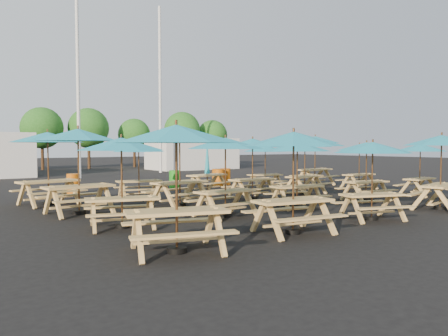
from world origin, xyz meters
TOP-DOWN VIEW (x-y plane):
  - ground at (0.00, 0.00)m, footprint 120.00×120.00m
  - picnic_unit_0 at (-6.10, -5.66)m, footprint 2.94×2.94m
  - picnic_unit_1 at (-6.01, -2.74)m, footprint 2.68×2.68m
  - picnic_unit_2 at (-6.21, 0.03)m, footprint 2.69×2.69m
  - picnic_unit_3 at (-6.45, 2.62)m, footprint 2.87×2.87m
  - picnic_unit_4 at (-3.08, -5.62)m, footprint 2.61×2.61m
  - picnic_unit_5 at (-2.99, -2.83)m, footprint 2.37×2.37m
  - picnic_unit_6 at (-2.96, -0.17)m, footprint 2.83×2.83m
  - picnic_unit_7 at (-3.27, 2.40)m, footprint 2.34×2.34m
  - picnic_unit_8 at (-0.06, -5.51)m, footprint 2.62×2.62m
  - picnic_unit_9 at (-0.07, -2.69)m, footprint 2.46×2.46m
  - picnic_unit_10 at (0.18, -0.10)m, footprint 2.29×2.29m
  - picnic_unit_11 at (-0.01, 2.73)m, footprint 2.15×1.98m
  - picnic_unit_12 at (3.32, -5.56)m, footprint 2.72×2.72m
  - picnic_unit_13 at (3.26, -2.84)m, footprint 2.39×2.39m
  - picnic_unit_14 at (2.93, -0.08)m, footprint 2.63×2.63m
  - picnic_unit_15 at (3.03, 2.51)m, footprint 2.31×2.31m
  - picnic_unit_17 at (6.38, -3.05)m, footprint 2.27×2.27m
  - picnic_unit_18 at (6.45, -0.06)m, footprint 2.08×2.08m
  - picnic_unit_19 at (6.19, 2.40)m, footprint 2.69×2.69m
  - waste_bin_0 at (-4.83, 5.45)m, footprint 0.52×0.52m
  - waste_bin_1 at (-0.20, 5.24)m, footprint 0.52×0.52m
  - waste_bin_2 at (2.14, 5.12)m, footprint 0.52×0.52m
  - waste_bin_3 at (2.10, 4.95)m, footprint 0.52×0.52m
  - waste_bin_4 at (2.73, 5.27)m, footprint 0.52×0.52m
  - mast_0 at (-2.00, 14.00)m, footprint 0.20×0.20m
  - mast_1 at (4.50, 16.00)m, footprint 0.20×0.20m
  - event_tent_1 at (9.00, 19.00)m, footprint 7.00×4.00m
  - tree_3 at (-1.75, 24.72)m, footprint 3.36×3.36m
  - tree_4 at (1.90, 24.26)m, footprint 3.41×3.41m
  - tree_5 at (6.22, 24.67)m, footprint 2.94×2.94m
  - tree_6 at (10.23, 22.90)m, footprint 3.38×3.38m
  - tree_7 at (13.63, 22.92)m, footprint 2.95×2.95m

SIDE VIEW (x-z plane):
  - ground at x=0.00m, z-range 0.00..0.00m
  - waste_bin_0 at x=-4.83m, z-range 0.00..0.84m
  - waste_bin_1 at x=-0.20m, z-range 0.00..0.84m
  - waste_bin_2 at x=2.14m, z-range 0.00..0.84m
  - waste_bin_3 at x=2.10m, z-range 0.00..0.84m
  - waste_bin_4 at x=2.73m, z-range 0.00..0.84m
  - picnic_unit_11 at x=-0.01m, z-range -0.21..2.11m
  - event_tent_1 at x=9.00m, z-range 0.00..2.60m
  - picnic_unit_15 at x=3.03m, z-range 0.76..2.78m
  - picnic_unit_17 at x=6.38m, z-range 0.78..2.86m
  - picnic_unit_7 at x=-3.27m, z-range 0.78..2.86m
  - picnic_unit_18 at x=6.45m, z-range 0.78..2.86m
  - picnic_unit_8 at x=-0.06m, z-range 0.79..2.91m
  - picnic_unit_13 at x=3.26m, z-range 0.80..2.94m
  - picnic_unit_9 at x=-0.07m, z-range 0.80..2.94m
  - picnic_unit_1 at x=-6.01m, z-range 0.83..3.05m
  - picnic_unit_5 at x=-2.99m, z-range 0.84..3.08m
  - picnic_unit_10 at x=0.18m, z-range 0.85..3.13m
  - picnic_unit_14 at x=2.93m, z-range 0.85..3.14m
  - picnic_unit_4 at x=-3.08m, z-range 0.87..3.21m
  - picnic_unit_12 at x=3.32m, z-range 0.88..3.23m
  - picnic_unit_0 at x=-6.10m, z-range 0.90..3.32m
  - picnic_unit_6 at x=-2.96m, z-range 0.91..3.37m
  - picnic_unit_3 at x=-6.45m, z-range 0.92..3.40m
  - picnic_unit_19 at x=6.19m, z-range 0.93..3.41m
  - picnic_unit_2 at x=-6.21m, z-range 0.94..3.45m
  - tree_5 at x=6.22m, z-range 0.75..5.20m
  - tree_7 at x=13.63m, z-range 0.75..5.23m
  - tree_3 at x=-1.75m, z-range 0.86..5.95m
  - tree_6 at x=10.23m, z-range 0.86..5.99m
  - tree_4 at x=1.90m, z-range 0.87..6.04m
  - mast_0 at x=-2.00m, z-range 0.00..12.00m
  - mast_1 at x=4.50m, z-range 0.00..12.00m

